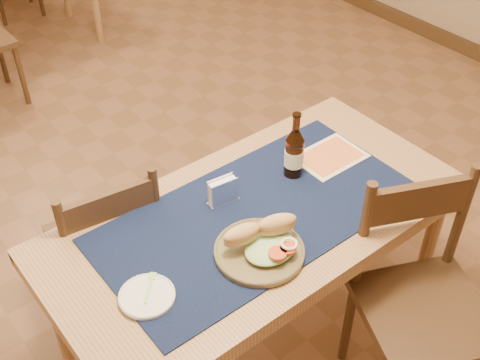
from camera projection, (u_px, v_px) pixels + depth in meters
main_table at (256, 230)px, 2.28m from camera, size 1.60×0.80×0.75m
placemat at (257, 214)px, 2.23m from camera, size 1.20×0.60×0.01m
baseboard at (158, 229)px, 3.16m from camera, size 6.00×7.00×0.10m
chair_main_far at (108, 244)px, 2.50m from camera, size 0.47×0.47×0.90m
chair_main_near at (421, 300)px, 2.23m from camera, size 0.60×0.60×0.99m
sandwich_plate at (262, 246)px, 2.06m from camera, size 0.32×0.32×0.12m
side_plate at (147, 296)px, 1.92m from camera, size 0.18×0.18×0.02m
fork at (150, 285)px, 1.95m from camera, size 0.10×0.11×0.00m
beer_bottle at (294, 153)px, 2.34m from camera, size 0.08×0.08×0.29m
napkin_holder at (223, 191)px, 2.25m from camera, size 0.12×0.06×0.11m
menu_card at (330, 156)px, 2.48m from camera, size 0.28×0.21×0.01m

